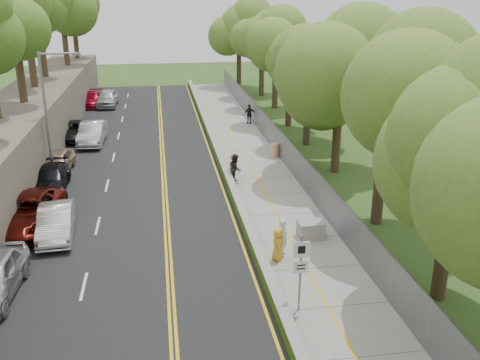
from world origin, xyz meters
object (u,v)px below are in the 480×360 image
(painter_0, at_px, (278,244))
(signpost, at_px, (301,265))
(construction_barrel, at_px, (275,150))
(car_2, at_px, (28,212))
(concrete_block, at_px, (311,230))
(person_far, at_px, (249,114))
(car_1, at_px, (56,222))
(streetlight, at_px, (49,107))

(painter_0, bearing_deg, signpost, -175.07)
(construction_barrel, xyz_separation_m, car_2, (-14.90, -9.96, 0.32))
(construction_barrel, bearing_deg, signpost, -99.57)
(concrete_block, relative_size, car_2, 0.21)
(signpost, bearing_deg, painter_0, 89.24)
(construction_barrel, bearing_deg, person_far, 90.56)
(car_1, bearing_deg, person_far, 53.10)
(person_far, bearing_deg, car_1, 49.09)
(signpost, height_order, car_1, signpost)
(streetlight, height_order, concrete_block, streetlight)
(concrete_block, height_order, person_far, person_far)
(car_2, bearing_deg, painter_0, -18.70)
(concrete_block, bearing_deg, streetlight, 141.19)
(streetlight, distance_m, painter_0, 17.82)
(streetlight, height_order, person_far, streetlight)
(construction_barrel, relative_size, car_2, 0.17)
(construction_barrel, xyz_separation_m, concrete_block, (-1.08, -13.26, -0.09))
(streetlight, distance_m, concrete_block, 18.04)
(signpost, relative_size, construction_barrel, 3.11)
(streetlight, relative_size, concrete_block, 6.49)
(car_1, distance_m, car_2, 1.98)
(construction_barrel, xyz_separation_m, painter_0, (-3.20, -15.26, 0.27))
(car_1, xyz_separation_m, painter_0, (10.15, -4.08, 0.03))
(streetlight, distance_m, construction_barrel, 15.48)
(concrete_block, distance_m, painter_0, 2.93)
(car_2, bearing_deg, signpost, -32.97)
(streetlight, relative_size, signpost, 2.58)
(concrete_block, height_order, car_2, car_2)
(concrete_block, xyz_separation_m, painter_0, (-2.11, -2.00, 0.35))
(signpost, relative_size, person_far, 1.76)
(construction_barrel, height_order, concrete_block, construction_barrel)
(car_1, bearing_deg, concrete_block, -14.72)
(construction_barrel, height_order, person_far, person_far)
(car_2, distance_m, painter_0, 12.85)
(painter_0, bearing_deg, concrete_block, -40.89)
(signpost, height_order, car_2, signpost)
(concrete_block, bearing_deg, painter_0, -136.58)
(concrete_block, xyz_separation_m, person_far, (0.98, 23.44, 0.47))
(construction_barrel, relative_size, concrete_block, 0.81)
(streetlight, bearing_deg, construction_barrel, 8.71)
(car_1, relative_size, person_far, 2.55)
(construction_barrel, relative_size, person_far, 0.57)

